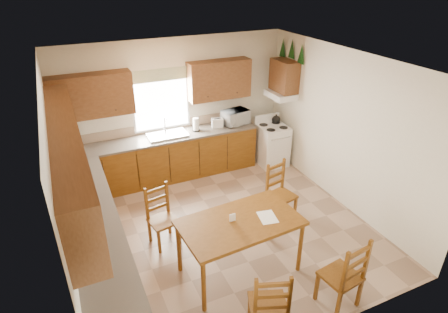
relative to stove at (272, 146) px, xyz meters
name	(u,v)px	position (x,y,z in m)	size (l,w,h in m)	color
floor	(223,228)	(-1.88, -1.61, -0.43)	(4.50, 4.50, 0.00)	#987B64
ceiling	(223,64)	(-1.88, -1.61, 2.27)	(4.50, 4.50, 0.00)	olive
wall_left	(61,189)	(-4.13, -1.61, 0.92)	(4.50, 4.50, 0.00)	silver
wall_right	(343,130)	(0.37, -1.61, 0.92)	(4.50, 4.50, 0.00)	silver
wall_back	(176,108)	(-1.88, 0.64, 0.92)	(4.50, 4.50, 0.00)	silver
wall_front	(316,248)	(-1.88, -3.86, 0.92)	(4.50, 4.50, 0.00)	silver
lower_cab_back	(165,159)	(-2.25, 0.34, 0.01)	(3.75, 0.60, 0.88)	brown
lower_cab_left	(99,245)	(-3.83, -1.76, 0.01)	(0.60, 3.60, 0.88)	brown
counter_back	(164,137)	(-2.25, 0.34, 0.47)	(3.75, 0.63, 0.04)	#534B44
counter_left	(93,218)	(-3.83, -1.76, 0.47)	(0.63, 3.60, 0.04)	#534B44
backsplash	(159,127)	(-2.25, 0.63, 0.58)	(3.75, 0.01, 0.18)	gray
upper_cab_back_left	(91,96)	(-3.43, 0.48, 1.43)	(1.41, 0.33, 0.75)	brown
upper_cab_back_right	(219,80)	(-1.02, 0.48, 1.43)	(1.25, 0.33, 0.75)	brown
upper_cab_left	(68,156)	(-3.96, -1.76, 1.43)	(0.33, 3.60, 0.75)	brown
upper_cab_stove	(284,76)	(0.20, 0.04, 1.47)	(0.33, 0.62, 0.62)	brown
range_hood	(281,95)	(0.15, 0.04, 1.09)	(0.44, 0.62, 0.12)	white
window_frame	(161,101)	(-2.18, 0.61, 1.12)	(1.13, 0.02, 1.18)	white
window_pane	(161,101)	(-2.18, 0.61, 1.12)	(1.05, 0.01, 1.10)	white
window_valance	(159,75)	(-2.18, 0.58, 1.62)	(1.19, 0.01, 0.24)	#547541
sink_basin	(167,135)	(-2.18, 0.34, 0.51)	(0.75, 0.45, 0.04)	silver
pine_decal_a	(301,54)	(0.33, -0.28, 1.95)	(0.22, 0.22, 0.36)	#133F13
pine_decal_b	(292,49)	(0.33, 0.04, 1.99)	(0.22, 0.22, 0.36)	#133F13
pine_decal_c	(283,48)	(0.33, 0.36, 1.95)	(0.22, 0.22, 0.36)	#133F13
stove	(272,146)	(0.00, 0.00, 0.00)	(0.57, 0.59, 0.85)	white
coffeemaker	(76,143)	(-3.82, 0.39, 0.65)	(0.18, 0.22, 0.31)	white
paper_towel	(196,124)	(-1.58, 0.35, 0.63)	(0.11, 0.11, 0.27)	white
toaster	(217,123)	(-1.13, 0.33, 0.59)	(0.22, 0.14, 0.18)	white
microwave	(235,117)	(-0.71, 0.34, 0.64)	(0.49, 0.35, 0.29)	white
dining_table	(240,246)	(-2.07, -2.57, 0.00)	(1.59, 0.91, 0.85)	brown
chair_near_left	(268,301)	(-2.23, -3.60, 0.08)	(0.42, 0.40, 1.01)	brown
chair_near_right	(341,272)	(-1.19, -3.60, 0.10)	(0.44, 0.42, 1.04)	brown
chair_far_left	(163,217)	(-2.86, -1.56, 0.05)	(0.40, 0.38, 0.96)	brown
chair_far_right	(282,192)	(-0.87, -1.74, 0.07)	(0.42, 0.40, 1.00)	brown
table_paper	(267,217)	(-1.70, -2.64, 0.43)	(0.22, 0.30, 0.00)	white
table_card	(232,218)	(-2.16, -2.52, 0.48)	(0.08, 0.02, 0.11)	white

